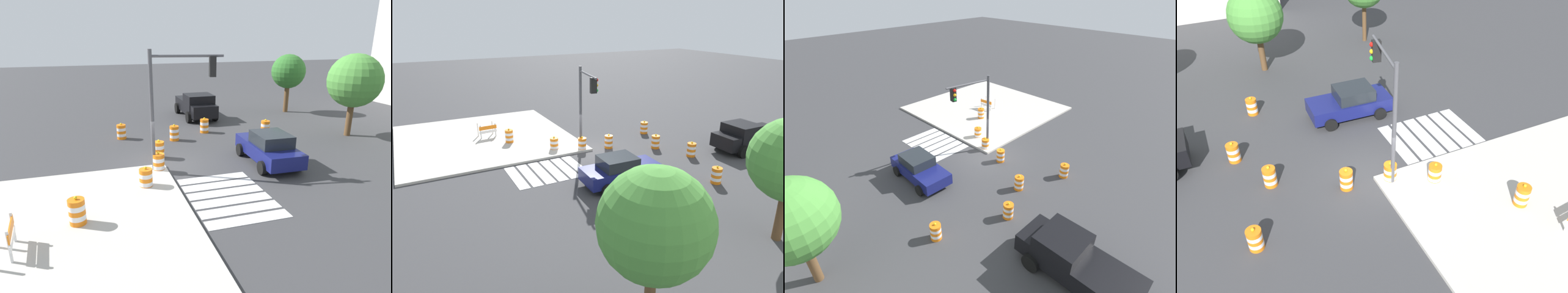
{
  "view_description": "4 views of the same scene",
  "coord_description": "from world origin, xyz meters",
  "views": [
    {
      "loc": [
        15.43,
        -3.11,
        6.26
      ],
      "look_at": [
        1.63,
        1.13,
        1.45
      ],
      "focal_mm": 31.22,
      "sensor_mm": 36.0,
      "label": 1
    },
    {
      "loc": [
        10.77,
        19.94,
        8.64
      ],
      "look_at": [
        2.0,
        3.12,
        1.67
      ],
      "focal_mm": 32.76,
      "sensor_mm": 36.0,
      "label": 2
    },
    {
      "loc": [
        -12.32,
        13.04,
        11.27
      ],
      "look_at": [
        0.01,
        0.76,
        0.98
      ],
      "focal_mm": 26.43,
      "sensor_mm": 36.0,
      "label": 3
    },
    {
      "loc": [
        -5.5,
        -11.69,
        11.68
      ],
      "look_at": [
        0.55,
        1.28,
        0.72
      ],
      "focal_mm": 36.7,
      "sensor_mm": 36.0,
      "label": 4
    }
  ],
  "objects": [
    {
      "name": "traffic_barrel_lane_center",
      "position": [
        -5.22,
        3.84,
        0.45
      ],
      "size": [
        0.56,
        0.56,
        1.02
      ],
      "color": "orange",
      "rests_on": "ground"
    },
    {
      "name": "traffic_barrel_crosswalk_end",
      "position": [
        -1.25,
        -0.0,
        0.45
      ],
      "size": [
        0.56,
        0.56,
        1.02
      ],
      "color": "orange",
      "rests_on": "ground"
    },
    {
      "name": "traffic_barrel_median_far",
      "position": [
        -3.64,
        7.49,
        0.45
      ],
      "size": [
        0.56,
        0.56,
        1.02
      ],
      "color": "orange",
      "rests_on": "ground"
    },
    {
      "name": "ground_plane",
      "position": [
        0.0,
        0.0,
        0.0
      ],
      "size": [
        120.0,
        120.0,
        0.0
      ],
      "primitive_type": "plane",
      "color": "#38383A"
    },
    {
      "name": "traffic_barrel_far_curb",
      "position": [
        2.29,
        -1.25,
        0.45
      ],
      "size": [
        0.56,
        0.56,
        1.02
      ],
      "color": "orange",
      "rests_on": "ground"
    },
    {
      "name": "traffic_light_pole",
      "position": [
        0.79,
        0.52,
        3.91
      ],
      "size": [
        0.79,
        3.25,
        5.5
      ],
      "color": "#4C4C51",
      "rests_on": "sidewalk_corner"
    },
    {
      "name": "sidewalk_corner",
      "position": [
        6.0,
        -6.0,
        0.07
      ],
      "size": [
        12.0,
        12.0,
        0.15
      ],
      "primitive_type": "cube",
      "color": "#BCB7AD",
      "rests_on": "ground"
    },
    {
      "name": "pickup_truck",
      "position": [
        -9.38,
        4.59,
        0.97
      ],
      "size": [
        5.15,
        2.34,
        1.92
      ],
      "color": "black",
      "rests_on": "ground"
    },
    {
      "name": "crosswalk_stripes",
      "position": [
        4.0,
        1.8,
        0.01
      ],
      "size": [
        4.35,
        3.2,
        0.02
      ],
      "color": "silver",
      "rests_on": "ground"
    },
    {
      "name": "sports_car",
      "position": [
        1.07,
        5.15,
        0.81
      ],
      "size": [
        4.36,
        2.26,
        1.63
      ],
      "color": "navy",
      "rests_on": "ground"
    },
    {
      "name": "construction_barricade",
      "position": [
        5.71,
        -5.87,
        0.72
      ],
      "size": [
        1.3,
        0.89,
        1.0
      ],
      "color": "silver",
      "rests_on": "sidewalk_corner"
    },
    {
      "name": "street_tree_streetside_mid",
      "position": [
        5.88,
        14.08,
        3.87
      ],
      "size": [
        2.93,
        2.93,
        5.36
      ],
      "color": "brown",
      "rests_on": "ground"
    },
    {
      "name": "traffic_barrel_on_sidewalk",
      "position": [
        4.62,
        -3.94,
        0.6
      ],
      "size": [
        0.56,
        0.56,
        1.02
      ],
      "color": "orange",
      "rests_on": "sidewalk_corner"
    },
    {
      "name": "traffic_barrel_near_corner",
      "position": [
        -5.37,
        -1.55,
        0.45
      ],
      "size": [
        0.56,
        0.56,
        1.02
      ],
      "color": "orange",
      "rests_on": "ground"
    },
    {
      "name": "traffic_barrel_opposite_curb",
      "position": [
        0.61,
        -0.38,
        0.45
      ],
      "size": [
        0.56,
        0.56,
        1.02
      ],
      "color": "orange",
      "rests_on": "ground"
    },
    {
      "name": "traffic_barrel_median_near",
      "position": [
        -4.11,
        1.52,
        0.45
      ],
      "size": [
        0.56,
        0.56,
        1.02
      ],
      "color": "orange",
      "rests_on": "ground"
    }
  ]
}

